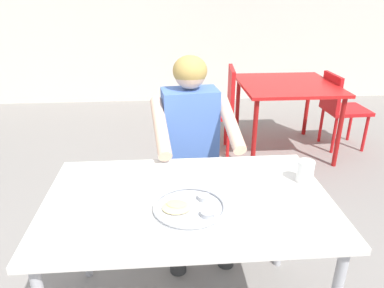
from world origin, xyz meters
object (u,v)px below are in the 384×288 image
diner_foreground (193,139)px  chair_red_left (219,105)px  drinking_cup (305,171)px  table_background_red (287,91)px  table_foreground (188,210)px  chair_foreground (188,160)px  thali_tray (189,207)px  chair_red_right (340,106)px

diner_foreground → chair_red_left: size_ratio=1.40×
drinking_cup → diner_foreground: (-0.50, 0.55, -0.06)m
table_background_red → chair_red_left: chair_red_left is taller
table_foreground → chair_foreground: (0.05, 0.87, -0.17)m
table_foreground → drinking_cup: 0.59m
table_foreground → chair_foreground: size_ratio=1.53×
thali_tray → table_background_red: (1.12, 2.11, -0.10)m
thali_tray → chair_red_left: size_ratio=0.35×
diner_foreground → table_background_red: size_ratio=1.32×
diner_foreground → chair_red_right: bearing=40.6°
chair_red_left → thali_tray: bearing=-101.9°
drinking_cup → chair_red_left: (-0.12, 1.92, -0.29)m
table_background_red → thali_tray: bearing=-117.9°
table_foreground → drinking_cup: bearing=9.8°
drinking_cup → diner_foreground: 0.74m
drinking_cup → chair_red_right: size_ratio=0.14×
table_background_red → chair_red_right: size_ratio=1.18×
drinking_cup → thali_tray: bearing=-161.5°
diner_foreground → chair_red_right: (1.64, 1.40, -0.27)m
drinking_cup → chair_red_left: chair_red_left is taller
diner_foreground → table_background_red: 1.72m
chair_red_left → chair_foreground: bearing=-108.8°
thali_tray → drinking_cup: size_ratio=2.82×
table_foreground → diner_foreground: (0.07, 0.65, 0.07)m
drinking_cup → chair_red_right: (1.14, 1.95, -0.33)m
diner_foreground → drinking_cup: bearing=-47.9°
chair_foreground → chair_red_left: size_ratio=0.95×
chair_red_left → diner_foreground: bearing=-105.2°
thali_tray → chair_red_right: size_ratio=0.39×
chair_red_right → thali_tray: bearing=-128.6°
drinking_cup → chair_red_left: size_ratio=0.12×
table_background_red → chair_red_left: bearing=179.2°
chair_red_right → diner_foreground: bearing=-139.4°
table_foreground → table_background_red: 2.30m
thali_tray → chair_foreground: chair_foreground is taller
chair_foreground → table_background_red: 1.57m
diner_foreground → chair_red_right: 2.17m
table_foreground → diner_foreground: diner_foreground is taller
table_foreground → table_background_red: (1.12, 2.01, -0.02)m
chair_red_left → drinking_cup: bearing=-86.3°
table_foreground → diner_foreground: bearing=83.6°
drinking_cup → diner_foreground: size_ratio=0.09×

